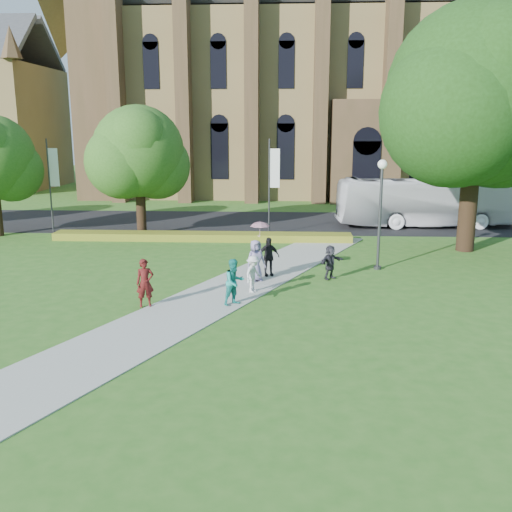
# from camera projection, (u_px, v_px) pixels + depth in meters

# --- Properties ---
(ground) EXTENTS (160.00, 160.00, 0.00)m
(ground) POSITION_uv_depth(u_px,v_px,m) (205.00, 308.00, 21.60)
(ground) COLOR #2E641E
(ground) RESTS_ON ground
(road) EXTENTS (160.00, 10.00, 0.02)m
(road) POSITION_uv_depth(u_px,v_px,m) (243.00, 222.00, 41.07)
(road) COLOR black
(road) RESTS_ON ground
(footpath) EXTENTS (15.58, 28.54, 0.04)m
(footpath) POSITION_uv_depth(u_px,v_px,m) (208.00, 300.00, 22.57)
(footpath) COLOR #B2B2A8
(footpath) RESTS_ON ground
(flower_hedge) EXTENTS (18.00, 1.40, 0.45)m
(flower_hedge) POSITION_uv_depth(u_px,v_px,m) (202.00, 237.00, 34.50)
(flower_hedge) COLOR #B18E23
(flower_hedge) RESTS_ON ground
(cathedral) EXTENTS (52.60, 18.25, 28.00)m
(cathedral) POSITION_uv_depth(u_px,v_px,m) (357.00, 62.00, 56.90)
(cathedral) COLOR olive
(cathedral) RESTS_ON ground
(streetlamp) EXTENTS (0.44, 0.44, 5.24)m
(streetlamp) POSITION_uv_depth(u_px,v_px,m) (381.00, 201.00, 26.82)
(streetlamp) COLOR #38383D
(streetlamp) RESTS_ON ground
(large_tree) EXTENTS (9.60, 9.60, 13.20)m
(large_tree) POSITION_uv_depth(u_px,v_px,m) (477.00, 95.00, 29.81)
(large_tree) COLOR #332114
(large_tree) RESTS_ON ground
(street_tree_1) EXTENTS (5.60, 5.60, 8.05)m
(street_tree_1) POSITION_uv_depth(u_px,v_px,m) (138.00, 152.00, 34.85)
(street_tree_1) COLOR #332114
(street_tree_1) RESTS_ON ground
(banner_pole_0) EXTENTS (0.70, 0.10, 6.00)m
(banner_pole_0) POSITION_uv_depth(u_px,v_px,m) (271.00, 181.00, 35.54)
(banner_pole_0) COLOR #38383D
(banner_pole_0) RESTS_ON ground
(banner_pole_1) EXTENTS (0.70, 0.10, 6.00)m
(banner_pole_1) POSITION_uv_depth(u_px,v_px,m) (51.00, 180.00, 36.23)
(banner_pole_1) COLOR #38383D
(banner_pole_1) RESTS_ON ground
(tour_coach) EXTENTS (12.43, 3.65, 3.42)m
(tour_coach) POSITION_uv_depth(u_px,v_px,m) (427.00, 202.00, 38.85)
(tour_coach) COLOR white
(tour_coach) RESTS_ON road
(pedestrian_0) EXTENTS (0.79, 0.66, 1.85)m
(pedestrian_0) POSITION_uv_depth(u_px,v_px,m) (145.00, 283.00, 21.53)
(pedestrian_0) COLOR #4C1211
(pedestrian_0) RESTS_ON footpath
(pedestrian_1) EXTENTS (1.11, 1.09, 1.80)m
(pedestrian_1) POSITION_uv_depth(u_px,v_px,m) (234.00, 282.00, 21.75)
(pedestrian_1) COLOR teal
(pedestrian_1) RESTS_ON footpath
(pedestrian_2) EXTENTS (0.96, 1.15, 1.54)m
(pedestrian_2) POSITION_uv_depth(u_px,v_px,m) (253.00, 274.00, 23.46)
(pedestrian_2) COLOR silver
(pedestrian_2) RESTS_ON footpath
(pedestrian_3) EXTENTS (1.13, 0.72, 1.79)m
(pedestrian_3) POSITION_uv_depth(u_px,v_px,m) (268.00, 257.00, 26.01)
(pedestrian_3) COLOR black
(pedestrian_3) RESTS_ON footpath
(pedestrian_4) EXTENTS (1.07, 0.98, 1.84)m
(pedestrian_4) POSITION_uv_depth(u_px,v_px,m) (256.00, 261.00, 25.13)
(pedestrian_4) COLOR gray
(pedestrian_4) RESTS_ON footpath
(pedestrian_5) EXTENTS (1.35, 1.30, 1.54)m
(pedestrian_5) POSITION_uv_depth(u_px,v_px,m) (330.00, 262.00, 25.51)
(pedestrian_5) COLOR #2A2830
(pedestrian_5) RESTS_ON footpath
(parasol) EXTENTS (0.94, 0.94, 0.71)m
(parasol) POSITION_uv_depth(u_px,v_px,m) (260.00, 232.00, 24.93)
(parasol) COLOR #E9A4B6
(parasol) RESTS_ON pedestrian_4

